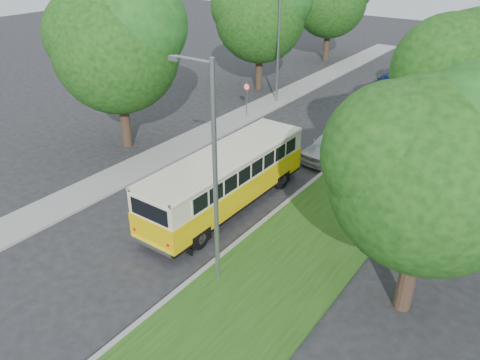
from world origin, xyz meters
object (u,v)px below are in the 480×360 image
Objects in this scene: car_white at (363,106)px; car_grey at (399,80)px; lamppost_far at (277,46)px; lamppost_near at (213,171)px; car_blue at (390,82)px; vintage_bus at (226,181)px; car_silver at (332,145)px.

car_white is 0.86× the size of car_grey.
car_white is at bearing 8.78° from lamppost_far.
lamppost_near is at bearing -97.23° from car_white.
lamppost_near reaches higher than car_blue.
car_blue is at bearing -128.19° from car_grey.
vintage_bus is 2.11× the size of car_silver.
car_white is at bearing 89.70° from vintage_bus.
vintage_bus reaches higher than car_white.
vintage_bus is 22.11m from car_blue.
car_silver is at bearing -76.82° from car_blue.
car_silver is at bearing -40.43° from lamppost_far.
car_blue is (-0.32, 22.10, -0.74)m from vintage_bus.
vintage_bus reaches higher than car_silver.
lamppost_near is at bearing -77.27° from car_silver.
car_grey is at bearing 71.62° from car_blue.
lamppost_far is at bearing -121.08° from car_blue.
vintage_bus is 15.32m from car_white.
car_white is at bearing -102.84° from car_grey.
lamppost_near reaches higher than car_white.
car_blue is at bearing 52.89° from lamppost_far.
lamppost_far is 11.31m from car_grey.
lamppost_far is at bearing 174.35° from car_white.
car_silver is 0.99× the size of car_blue.
lamppost_near is 19.99m from car_white.
car_white reaches higher than car_blue.
vintage_bus is at bearing -66.49° from lamppost_far.
car_white is at bearing 97.19° from lamppost_near.
lamppost_near reaches higher than vintage_bus.
lamppost_far reaches higher than car_blue.
car_silver is (7.70, -6.56, -3.36)m from lamppost_far.
vintage_bus is at bearing -93.84° from car_silver.
vintage_bus is 2.21× the size of car_white.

